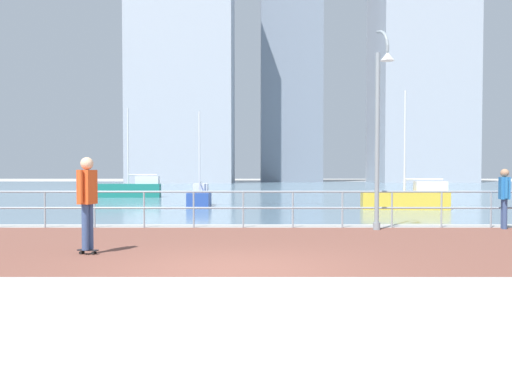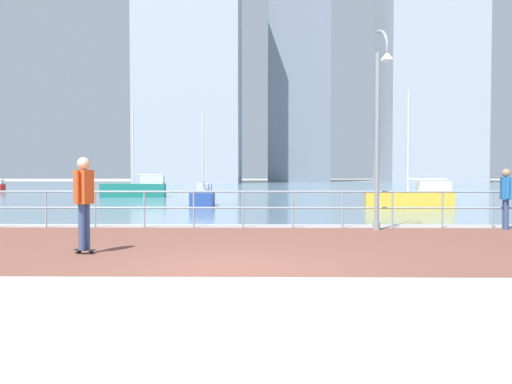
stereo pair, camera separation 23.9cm
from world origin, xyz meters
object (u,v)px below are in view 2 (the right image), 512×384
skateboarder (84,195)px  sailboat_navy (136,189)px  lamppost (380,119)px  sailboat_yellow (411,198)px  sailboat_ivory (203,197)px  bystander (506,194)px

skateboarder → sailboat_navy: bearing=101.2°
lamppost → skateboarder: (-6.50, -4.31, -1.85)m
sailboat_yellow → lamppost: bearing=-110.1°
skateboarder → sailboat_yellow: sailboat_yellow is taller
lamppost → skateboarder: lamppost is taller
sailboat_navy → sailboat_ivory: bearing=-60.5°
bystander → sailboat_navy: sailboat_navy is taller
bystander → sailboat_yellow: sailboat_yellow is taller
sailboat_ivory → sailboat_navy: (-5.43, 9.59, 0.12)m
bystander → sailboat_navy: 24.88m
skateboarder → bystander: size_ratio=1.11×
lamppost → sailboat_yellow: (3.16, 8.65, -2.48)m
sailboat_ivory → sailboat_yellow: 9.34m
skateboarder → sailboat_navy: size_ratio=0.32×
skateboarder → sailboat_ivory: sailboat_ivory is taller
lamppost → sailboat_navy: (-11.36, 20.33, -2.42)m
bystander → sailboat_ivory: bearing=132.5°
lamppost → skateboarder: size_ratio=2.92×
skateboarder → sailboat_yellow: bearing=53.3°
skateboarder → bystander: 11.09m
lamppost → sailboat_ivory: (-5.94, 10.74, -2.55)m
skateboarder → sailboat_ivory: 15.08m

